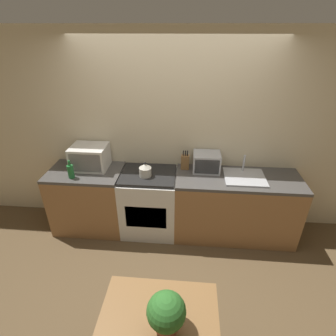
{
  "coord_description": "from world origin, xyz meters",
  "views": [
    {
      "loc": [
        0.2,
        -2.23,
        2.58
      ],
      "look_at": [
        -0.04,
        0.56,
        1.05
      ],
      "focal_mm": 28.0,
      "sensor_mm": 36.0,
      "label": 1
    }
  ],
  "objects_px": {
    "bottle": "(71,171)",
    "toaster_oven": "(206,162)",
    "stove_range": "(149,202)",
    "dining_table": "(158,330)",
    "microwave": "(90,157)",
    "kettle": "(145,170)"
  },
  "relations": [
    {
      "from": "stove_range",
      "to": "dining_table",
      "type": "height_order",
      "value": "stove_range"
    },
    {
      "from": "kettle",
      "to": "toaster_oven",
      "type": "relative_size",
      "value": 0.56
    },
    {
      "from": "toaster_oven",
      "to": "dining_table",
      "type": "height_order",
      "value": "toaster_oven"
    },
    {
      "from": "bottle",
      "to": "dining_table",
      "type": "xyz_separation_m",
      "value": [
        1.28,
        -1.61,
        -0.37
      ]
    },
    {
      "from": "kettle",
      "to": "dining_table",
      "type": "relative_size",
      "value": 0.22
    },
    {
      "from": "kettle",
      "to": "dining_table",
      "type": "bearing_deg",
      "value": -78.08
    },
    {
      "from": "stove_range",
      "to": "bottle",
      "type": "xyz_separation_m",
      "value": [
        -0.94,
        -0.18,
        0.54
      ]
    },
    {
      "from": "bottle",
      "to": "toaster_oven",
      "type": "height_order",
      "value": "toaster_oven"
    },
    {
      "from": "toaster_oven",
      "to": "bottle",
      "type": "bearing_deg",
      "value": -168.97
    },
    {
      "from": "kettle",
      "to": "dining_table",
      "type": "xyz_separation_m",
      "value": [
        0.37,
        -1.74,
        -0.36
      ]
    },
    {
      "from": "stove_range",
      "to": "microwave",
      "type": "bearing_deg",
      "value": 172.4
    },
    {
      "from": "stove_range",
      "to": "microwave",
      "type": "distance_m",
      "value": 1.0
    },
    {
      "from": "stove_range",
      "to": "toaster_oven",
      "type": "distance_m",
      "value": 0.95
    },
    {
      "from": "toaster_oven",
      "to": "kettle",
      "type": "bearing_deg",
      "value": -165.04
    },
    {
      "from": "microwave",
      "to": "dining_table",
      "type": "relative_size",
      "value": 0.53
    },
    {
      "from": "bottle",
      "to": "toaster_oven",
      "type": "bearing_deg",
      "value": 11.03
    },
    {
      "from": "bottle",
      "to": "toaster_oven",
      "type": "relative_size",
      "value": 0.68
    },
    {
      "from": "kettle",
      "to": "stove_range",
      "type": "bearing_deg",
      "value": 65.2
    },
    {
      "from": "stove_range",
      "to": "toaster_oven",
      "type": "relative_size",
      "value": 2.6
    },
    {
      "from": "stove_range",
      "to": "kettle",
      "type": "bearing_deg",
      "value": -114.8
    },
    {
      "from": "kettle",
      "to": "microwave",
      "type": "bearing_deg",
      "value": 168.17
    },
    {
      "from": "stove_range",
      "to": "kettle",
      "type": "height_order",
      "value": "kettle"
    }
  ]
}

